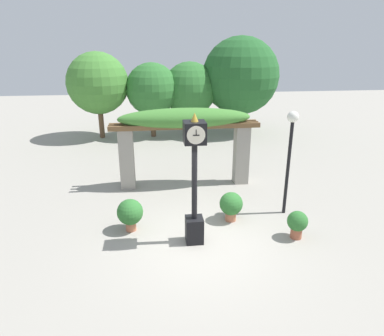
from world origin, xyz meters
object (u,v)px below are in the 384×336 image
object	(u,v)px
potted_plant_near_left	(297,223)
potted_plant_far_left	(231,205)
pedestal_clock	(194,181)
lamp_post	(291,141)
potted_plant_near_right	(130,213)

from	to	relation	value
potted_plant_near_left	potted_plant_far_left	bearing A→B (deg)	142.50
pedestal_clock	potted_plant_near_left	world-z (taller)	pedestal_clock
potted_plant_far_left	lamp_post	xyz separation A→B (m)	(1.76, 0.29, 1.79)
potted_plant_far_left	lamp_post	distance (m)	2.53
pedestal_clock	potted_plant_near_left	xyz separation A→B (m)	(2.76, -0.16, -1.28)
pedestal_clock	potted_plant_near_right	world-z (taller)	pedestal_clock
pedestal_clock	potted_plant_far_left	xyz separation A→B (m)	(1.22, 1.02, -1.22)
potted_plant_far_left	potted_plant_near_right	bearing A→B (deg)	-175.59
pedestal_clock	potted_plant_far_left	bearing A→B (deg)	39.87
potted_plant_near_left	potted_plant_far_left	xyz separation A→B (m)	(-1.53, 1.18, 0.06)
potted_plant_near_right	lamp_post	xyz separation A→B (m)	(4.68, 0.52, 1.76)
potted_plant_near_right	pedestal_clock	bearing A→B (deg)	-25.13
pedestal_clock	potted_plant_near_right	xyz separation A→B (m)	(-1.70, 0.80, -1.19)
potted_plant_near_right	potted_plant_far_left	bearing A→B (deg)	4.41
potted_plant_near_left	potted_plant_far_left	size ratio (longest dim) A/B	0.88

